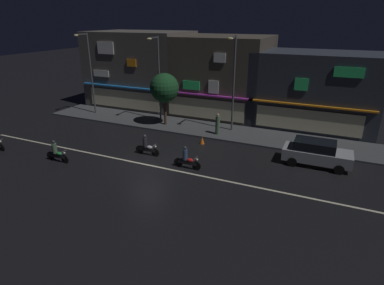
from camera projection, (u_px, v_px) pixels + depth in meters
name	position (u px, v px, depth m)	size (l,w,h in m)	color
ground_plane	(147.00, 165.00, 21.11)	(140.00, 140.00, 0.00)	black
lane_divider_stripe	(147.00, 165.00, 21.10)	(28.53, 0.16, 0.01)	beige
sidewalk_far	(196.00, 128.00, 28.05)	(30.03, 4.02, 0.14)	#424447
storefront_left_block	(314.00, 90.00, 27.81)	(10.38, 6.38, 6.46)	#2D333D
storefront_center_block	(141.00, 69.00, 34.85)	(10.43, 7.36, 7.84)	#56514C
storefront_right_block	(220.00, 75.00, 31.91)	(9.35, 8.39, 7.54)	#4C443A
streetlamp_west	(89.00, 68.00, 30.49)	(0.44, 1.64, 7.71)	#47494C
streetlamp_mid	(158.00, 73.00, 28.29)	(0.44, 1.64, 7.54)	#47494C
streetlamp_east	(233.00, 77.00, 25.51)	(0.44, 1.64, 7.74)	#47494C
pedestrian_on_sidewalk	(218.00, 125.00, 26.05)	(0.37, 0.37, 1.75)	#4C664C
street_tree	(164.00, 88.00, 27.55)	(2.53, 2.53, 4.59)	#473323
parked_car_near_kerb	(316.00, 153.00, 20.84)	(4.30, 1.98, 1.67)	#9EA0A5
motorcycle_lead	(147.00, 147.00, 22.44)	(1.90, 0.60, 1.52)	black
motorcycle_following	(56.00, 153.00, 21.40)	(1.90, 0.60, 1.52)	black
motorcycle_opposite_lane	(186.00, 159.00, 20.42)	(1.90, 0.60, 1.52)	black
traffic_cone	(202.00, 140.00, 24.59)	(0.36, 0.36, 0.55)	orange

